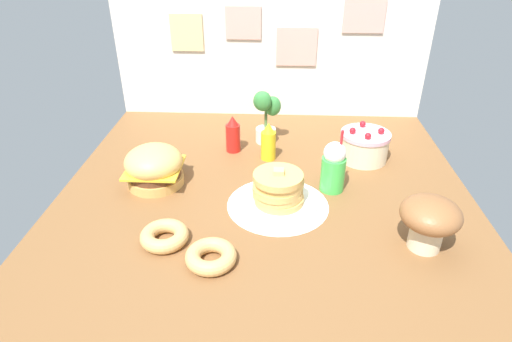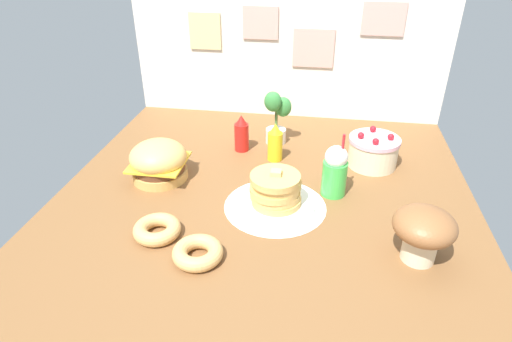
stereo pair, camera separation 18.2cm
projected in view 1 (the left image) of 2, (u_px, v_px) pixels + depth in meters
ground_plane at (264, 203)px, 1.94m from camera, size 1.90×2.07×0.02m
back_wall at (271, 49)px, 2.61m from camera, size 1.90×0.04×0.84m
doily_mat at (278, 205)px, 1.91m from camera, size 0.45×0.45×0.00m
burger at (154, 166)px, 2.02m from camera, size 0.27×0.27×0.20m
pancake_stack at (278, 191)px, 1.88m from camera, size 0.35×0.35×0.18m
layer_cake at (364, 146)px, 2.24m from camera, size 0.26×0.26×0.19m
ketchup_bottle at (233, 135)px, 2.32m from camera, size 0.08×0.08×0.21m
mustard_bottle at (268, 142)px, 2.24m from camera, size 0.08×0.08×0.21m
cream_soda_cup at (333, 167)px, 1.97m from camera, size 0.11×0.11×0.31m
donut_pink_glaze at (164, 236)px, 1.68m from camera, size 0.19×0.19×0.06m
donut_chocolate at (211, 256)px, 1.57m from camera, size 0.19×0.19×0.06m
potted_plant at (266, 114)px, 2.38m from camera, size 0.15×0.12×0.31m
mushroom_stool at (430, 219)px, 1.60m from camera, size 0.23×0.23×0.22m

